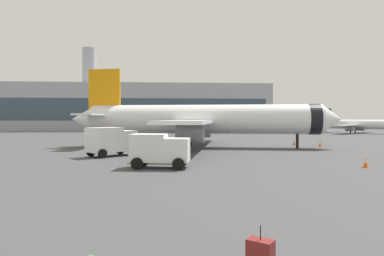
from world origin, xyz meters
TOP-DOWN VIEW (x-y plane):
  - airplane_at_gate at (4.24, 42.09)m, footprint 35.60×32.32m
  - airplane_taxiing at (48.61, 82.43)m, footprint 17.59×19.19m
  - service_truck at (-5.86, 32.03)m, footprint 5.10×4.75m
  - cargo_van at (-0.84, 23.37)m, footprint 4.67×2.96m
  - safety_cone_near at (17.78, 44.89)m, footprint 0.44×0.44m
  - safety_cone_mid at (15.00, 22.47)m, footprint 0.44×0.44m
  - safety_cone_far at (20.41, 42.26)m, footprint 0.44×0.44m
  - rolling_suitcase at (2.09, 5.44)m, footprint 0.75×0.71m
  - terminal_building at (-13.32, 111.31)m, footprint 90.62×21.05m

SIDE VIEW (x-z plane):
  - safety_cone_near at x=17.78m, z-range -0.01..0.75m
  - safety_cone_mid at x=15.00m, z-range -0.01..0.76m
  - safety_cone_far at x=20.41m, z-range -0.01..0.76m
  - rolling_suitcase at x=2.09m, z-range -0.16..0.94m
  - cargo_van at x=-0.84m, z-range 0.15..2.75m
  - service_truck at x=-5.86m, z-range 0.16..3.05m
  - airplane_taxiing at x=48.61m, z-range -1.00..5.61m
  - airplane_at_gate at x=4.24m, z-range -1.59..8.91m
  - terminal_building at x=-13.32m, z-range -5.89..20.77m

